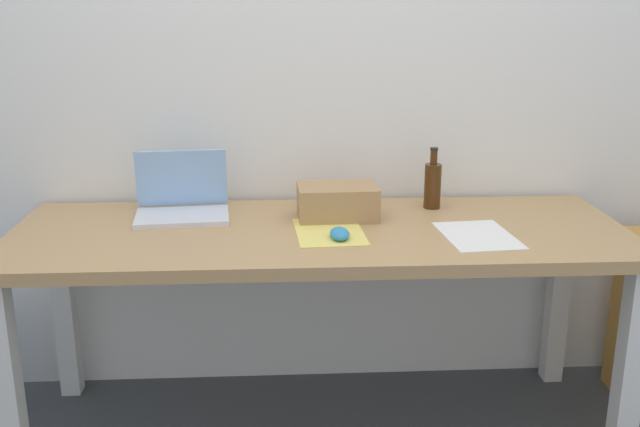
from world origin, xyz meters
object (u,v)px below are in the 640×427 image
Objects in this scene: laptop_left at (182,203)px; beer_bottle at (433,184)px; cardboard_box at (337,202)px; desk at (320,255)px; computer_mouse at (340,234)px.

laptop_left is 1.51× the size of beer_bottle.
beer_bottle is 0.36m from cardboard_box.
desk is 0.50m from laptop_left.
laptop_left reaches higher than cardboard_box.
computer_mouse reaches higher than desk.
desk is 7.46× the size of cardboard_box.
beer_bottle is 2.15× the size of computer_mouse.
computer_mouse is 0.38× the size of cardboard_box.
desk is 0.16m from computer_mouse.
beer_bottle is (0.86, 0.06, 0.04)m from laptop_left.
laptop_left is at bearing 150.39° from computer_mouse.
computer_mouse is at bearing -92.71° from cardboard_box.
computer_mouse is at bearing -137.00° from beer_bottle.
laptop_left is at bearing 160.77° from desk.
laptop_left reaches higher than desk.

